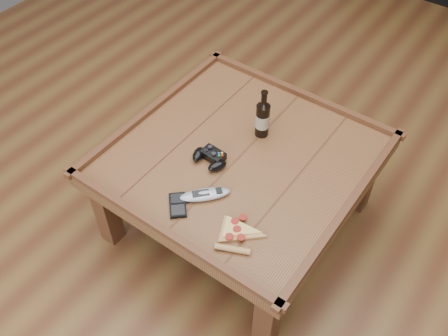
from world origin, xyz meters
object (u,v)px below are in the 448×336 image
Objects in this scene: pizza_slice at (236,233)px; remote_control at (205,195)px; game_controller at (210,158)px; smartphone at (178,205)px; coffee_table at (240,165)px; beer_bottle at (263,118)px.

remote_control is at bearing 135.54° from pizza_slice.
game_controller is 0.26m from smartphone.
coffee_table is at bearing 136.81° from remote_control.
coffee_table is 8.12× the size of smartphone.
coffee_table is 0.40m from pizza_slice.
beer_bottle is 0.87× the size of pizza_slice.
beer_bottle reaches higher than remote_control.
remote_control is at bearing -87.90° from beer_bottle.
beer_bottle is 1.35× the size of game_controller.
smartphone is at bearing -94.42° from beer_bottle.
remote_control is (0.02, -0.26, 0.07)m from coffee_table.
coffee_table is at bearing 40.67° from smartphone.
smartphone is at bearing -76.21° from remote_control.
pizza_slice is at bearing -66.73° from beer_bottle.
coffee_table is 3.90× the size of pizza_slice.
beer_bottle is 0.28m from game_controller.
smartphone is at bearing -77.34° from game_controller.
game_controller reaches higher than remote_control.
coffee_table reaches higher than pizza_slice.
beer_bottle is (-0.00, 0.16, 0.15)m from coffee_table.
beer_bottle reaches higher than game_controller.
smartphone is at bearing -96.39° from coffee_table.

